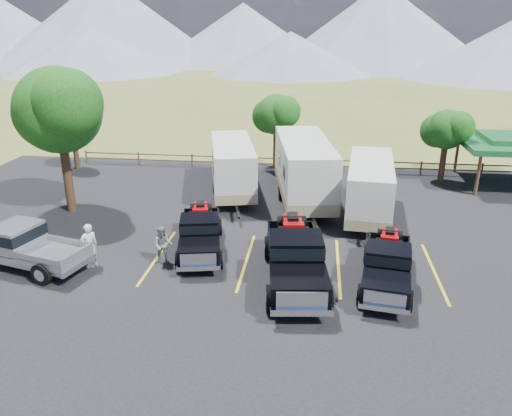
# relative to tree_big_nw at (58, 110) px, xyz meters

# --- Properties ---
(ground) EXTENTS (320.00, 320.00, 0.00)m
(ground) POSITION_rel_tree_big_nw_xyz_m (12.55, -9.03, -5.60)
(ground) COLOR #515A26
(ground) RESTS_ON ground
(asphalt_lot) EXTENTS (44.00, 34.00, 0.04)m
(asphalt_lot) POSITION_rel_tree_big_nw_xyz_m (12.55, -6.03, -5.58)
(asphalt_lot) COLOR black
(asphalt_lot) RESTS_ON ground
(stall_lines) EXTENTS (12.12, 5.50, 0.01)m
(stall_lines) POSITION_rel_tree_big_nw_xyz_m (12.55, -5.03, -5.55)
(stall_lines) COLOR gold
(stall_lines) RESTS_ON asphalt_lot
(tree_big_nw) EXTENTS (5.54, 5.18, 7.84)m
(tree_big_nw) POSITION_rel_tree_big_nw_xyz_m (0.00, 0.00, 0.00)
(tree_big_nw) COLOR black
(tree_big_nw) RESTS_ON ground
(tree_ne_a) EXTENTS (3.11, 2.92, 4.76)m
(tree_ne_a) POSITION_rel_tree_big_nw_xyz_m (21.52, 7.99, -2.11)
(tree_ne_a) COLOR black
(tree_ne_a) RESTS_ON ground
(tree_north) EXTENTS (3.46, 3.24, 5.25)m
(tree_north) POSITION_rel_tree_big_nw_xyz_m (10.52, 9.99, -1.76)
(tree_north) COLOR black
(tree_north) RESTS_ON ground
(tree_nw_small) EXTENTS (2.59, 2.43, 3.85)m
(tree_nw_small) POSITION_rel_tree_big_nw_xyz_m (-3.48, 7.99, -2.81)
(tree_nw_small) COLOR black
(tree_nw_small) RESTS_ON ground
(rail_fence) EXTENTS (36.12, 0.12, 1.00)m
(rail_fence) POSITION_rel_tree_big_nw_xyz_m (14.55, 9.47, -4.99)
(rail_fence) COLOR brown
(rail_fence) RESTS_ON ground
(pavilion) EXTENTS (6.20, 6.20, 3.22)m
(pavilion) POSITION_rel_tree_big_nw_xyz_m (25.55, 7.97, -2.81)
(pavilion) COLOR brown
(pavilion) RESTS_ON ground
(mountain_range) EXTENTS (209.00, 71.00, 20.00)m
(mountain_range) POSITION_rel_tree_big_nw_xyz_m (4.92, 96.95, 2.28)
(mountain_range) COLOR slate
(mountain_range) RESTS_ON ground
(rig_left) EXTENTS (2.85, 5.84, 1.87)m
(rig_left) POSITION_rel_tree_big_nw_xyz_m (8.30, -4.10, -4.66)
(rig_left) COLOR black
(rig_left) RESTS_ON asphalt_lot
(rig_center) EXTENTS (3.00, 6.97, 2.26)m
(rig_center) POSITION_rel_tree_big_nw_xyz_m (12.73, -6.40, -4.47)
(rig_center) COLOR black
(rig_center) RESTS_ON asphalt_lot
(rig_right) EXTENTS (2.59, 5.76, 1.86)m
(rig_right) POSITION_rel_tree_big_nw_xyz_m (16.38, -6.26, -4.66)
(rig_right) COLOR black
(rig_right) RESTS_ON asphalt_lot
(trailer_left) EXTENTS (3.90, 9.02, 3.13)m
(trailer_left) POSITION_rel_tree_big_nw_xyz_m (8.43, 4.04, -3.92)
(trailer_left) COLOR silver
(trailer_left) RESTS_ON asphalt_lot
(trailer_center) EXTENTS (3.99, 10.43, 3.61)m
(trailer_center) POSITION_rel_tree_big_nw_xyz_m (12.73, 3.10, -3.67)
(trailer_center) COLOR silver
(trailer_center) RESTS_ON asphalt_lot
(trailer_right) EXTENTS (2.87, 8.68, 3.00)m
(trailer_right) POSITION_rel_tree_big_nw_xyz_m (16.28, 1.14, -3.98)
(trailer_right) COLOR silver
(trailer_right) RESTS_ON asphalt_lot
(pickup_silver) EXTENTS (6.53, 3.48, 1.87)m
(pickup_silver) POSITION_rel_tree_big_nw_xyz_m (1.10, -6.62, -4.58)
(pickup_silver) COLOR gray
(pickup_silver) RESTS_ON asphalt_lot
(person_a) EXTENTS (0.85, 0.83, 1.96)m
(person_a) POSITION_rel_tree_big_nw_xyz_m (4.03, -6.33, -4.57)
(person_a) COLOR silver
(person_a) RESTS_ON asphalt_lot
(person_b) EXTENTS (0.92, 0.76, 1.70)m
(person_b) POSITION_rel_tree_big_nw_xyz_m (7.02, -5.64, -4.71)
(person_b) COLOR slate
(person_b) RESTS_ON asphalt_lot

